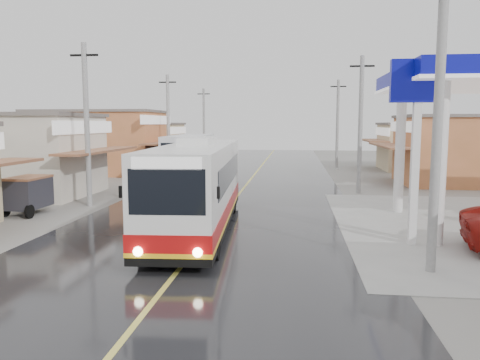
{
  "coord_description": "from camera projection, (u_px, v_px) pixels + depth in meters",
  "views": [
    {
      "loc": [
        3.2,
        -13.14,
        4.11
      ],
      "look_at": [
        0.91,
        6.39,
        1.73
      ],
      "focal_mm": 35.0,
      "sensor_mm": 36.0,
      "label": 1
    }
  ],
  "objects": [
    {
      "name": "ground",
      "position": [
        184.0,
        263.0,
        13.82
      ],
      "size": [
        120.0,
        120.0,
        0.0
      ],
      "primitive_type": "plane",
      "color": "slate",
      "rests_on": "ground"
    },
    {
      "name": "road",
      "position": [
        242.0,
        191.0,
        28.61
      ],
      "size": [
        12.0,
        90.0,
        0.02
      ],
      "primitive_type": "cube",
      "color": "black",
      "rests_on": "ground"
    },
    {
      "name": "centre_line",
      "position": [
        242.0,
        191.0,
        28.61
      ],
      "size": [
        0.15,
        90.0,
        0.01
      ],
      "primitive_type": "cube",
      "color": "#D8CC4C",
      "rests_on": "road"
    },
    {
      "name": "shopfronts_left",
      "position": [
        64.0,
        182.0,
        33.07
      ],
      "size": [
        11.0,
        44.0,
        5.2
      ],
      "primitive_type": null,
      "color": "tan",
      "rests_on": "ground"
    },
    {
      "name": "utility_poles_left",
      "position": [
        137.0,
        187.0,
        30.4
      ],
      "size": [
        1.6,
        50.0,
        8.0
      ],
      "primitive_type": null,
      "color": "gray",
      "rests_on": "ground"
    },
    {
      "name": "utility_poles_right",
      "position": [
        358.0,
        193.0,
        27.8
      ],
      "size": [
        1.6,
        36.0,
        8.0
      ],
      "primitive_type": null,
      "color": "gray",
      "rests_on": "ground"
    },
    {
      "name": "coach_bus",
      "position": [
        199.0,
        186.0,
        17.95
      ],
      "size": [
        3.22,
        11.58,
        3.58
      ],
      "rotation": [
        0.0,
        0.0,
        0.06
      ],
      "color": "silver",
      "rests_on": "road"
    },
    {
      "name": "second_bus",
      "position": [
        190.0,
        155.0,
        35.16
      ],
      "size": [
        3.25,
        9.86,
        3.22
      ],
      "rotation": [
        0.0,
        0.0,
        0.07
      ],
      "color": "silver",
      "rests_on": "road"
    },
    {
      "name": "cyclist",
      "position": [
        144.0,
        191.0,
        24.46
      ],
      "size": [
        0.66,
        1.75,
        1.86
      ],
      "rotation": [
        0.0,
        0.0,
        0.03
      ],
      "color": "black",
      "rests_on": "ground"
    },
    {
      "name": "tricycle_near",
      "position": [
        28.0,
        193.0,
        21.21
      ],
      "size": [
        1.56,
        2.3,
        1.73
      ],
      "rotation": [
        0.0,
        0.0,
        -0.03
      ],
      "color": "#26262D",
      "rests_on": "ground"
    }
  ]
}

